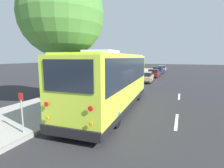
# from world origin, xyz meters

# --- Properties ---
(ground_plane) EXTENTS (160.00, 160.00, 0.00)m
(ground_plane) POSITION_xyz_m (0.00, 0.00, 0.00)
(ground_plane) COLOR #28282B
(sidewalk_slab) EXTENTS (80.00, 4.46, 0.15)m
(sidewalk_slab) POSITION_xyz_m (0.00, 4.21, 0.07)
(sidewalk_slab) COLOR #A3A099
(sidewalk_slab) RESTS_ON ground
(curb_strip) EXTENTS (80.00, 0.14, 0.15)m
(curb_strip) POSITION_xyz_m (0.00, 1.91, 0.07)
(curb_strip) COLOR gray
(curb_strip) RESTS_ON ground
(shuttle_bus) EXTENTS (9.79, 3.18, 3.47)m
(shuttle_bus) POSITION_xyz_m (0.73, 0.40, 1.86)
(shuttle_bus) COLOR #BCDB38
(shuttle_bus) RESTS_ON ground
(parked_sedan_tan) EXTENTS (4.29, 1.96, 1.29)m
(parked_sedan_tan) POSITION_xyz_m (13.46, 0.91, 0.60)
(parked_sedan_tan) COLOR tan
(parked_sedan_tan) RESTS_ON ground
(parked_sedan_maroon) EXTENTS (4.38, 1.75, 1.27)m
(parked_sedan_maroon) POSITION_xyz_m (19.62, 0.79, 0.59)
(parked_sedan_maroon) COLOR maroon
(parked_sedan_maroon) RESTS_ON ground
(parked_sedan_navy) EXTENTS (4.53, 2.03, 1.33)m
(parked_sedan_navy) POSITION_xyz_m (25.67, 0.87, 0.62)
(parked_sedan_navy) COLOR #19234C
(parked_sedan_navy) RESTS_ON ground
(parked_sedan_silver) EXTENTS (4.20, 1.77, 1.29)m
(parked_sedan_silver) POSITION_xyz_m (32.72, 0.90, 0.59)
(parked_sedan_silver) COLOR #A8AAAF
(parked_sedan_silver) RESTS_ON ground
(street_tree) EXTENTS (5.04, 5.04, 8.76)m
(street_tree) POSITION_xyz_m (0.24, 3.40, 5.97)
(street_tree) COLOR brown
(street_tree) RESTS_ON sidewalk_slab
(sign_post_near) EXTENTS (0.06, 0.22, 1.61)m
(sign_post_near) POSITION_xyz_m (-4.11, 2.27, 0.98)
(sign_post_near) COLOR gray
(sign_post_near) RESTS_ON sidewalk_slab
(sign_post_far) EXTENTS (0.06, 0.06, 1.34)m
(sign_post_far) POSITION_xyz_m (-2.81, 2.27, 0.82)
(sign_post_far) COLOR gray
(sign_post_far) RESTS_ON sidewalk_slab
(fire_hydrant) EXTENTS (0.22, 0.22, 0.81)m
(fire_hydrant) POSITION_xyz_m (6.67, 2.33, 0.55)
(fire_hydrant) COLOR gold
(fire_hydrant) RESTS_ON sidewalk_slab
(lane_stripe_mid) EXTENTS (2.40, 0.14, 0.01)m
(lane_stripe_mid) POSITION_xyz_m (-0.10, -3.34, 0.00)
(lane_stripe_mid) COLOR silver
(lane_stripe_mid) RESTS_ON ground
(lane_stripe_ahead) EXTENTS (2.40, 0.14, 0.01)m
(lane_stripe_ahead) POSITION_xyz_m (5.90, -3.34, 0.00)
(lane_stripe_ahead) COLOR silver
(lane_stripe_ahead) RESTS_ON ground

